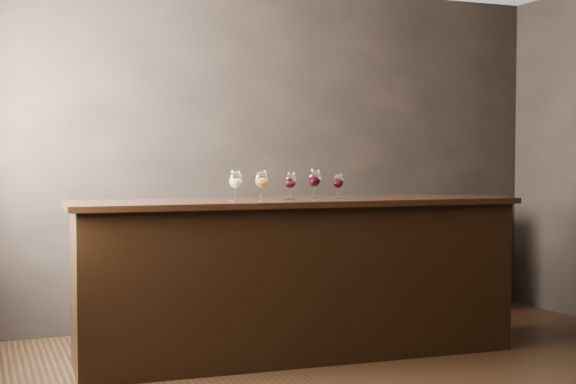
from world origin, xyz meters
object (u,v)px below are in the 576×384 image
object	(u,v)px
glass_amber	(261,180)
glass_red_c	(338,181)
glass_white	(235,180)
bar_counter	(298,281)
glass_red_a	(290,181)
glass_red_b	(315,179)
back_bar_shelf	(323,264)

from	to	relation	value
glass_amber	glass_red_c	bearing A→B (deg)	-0.36
glass_white	bar_counter	bearing A→B (deg)	3.29
glass_red_a	glass_red_b	size ratio (longest dim) A/B	0.91
back_bar_shelf	glass_red_b	size ratio (longest dim) A/B	12.97
bar_counter	glass_white	distance (m)	0.84
bar_counter	back_bar_shelf	bearing A→B (deg)	60.20
glass_white	glass_red_a	distance (m)	0.39
back_bar_shelf	glass_red_a	size ratio (longest dim) A/B	14.25
glass_white	glass_red_c	distance (m)	0.76
back_bar_shelf	glass_red_c	size ratio (longest dim) A/B	15.16
glass_red_b	glass_red_c	xyz separation A→B (m)	(0.17, -0.02, -0.02)
bar_counter	glass_red_b	distance (m)	0.72
bar_counter	glass_red_b	size ratio (longest dim) A/B	14.48
glass_white	glass_red_c	size ratio (longest dim) A/B	1.14
bar_counter	glass_white	world-z (taller)	glass_white
glass_amber	glass_red_c	distance (m)	0.57
back_bar_shelf	glass_red_a	bearing A→B (deg)	-124.47
glass_red_b	glass_white	bearing A→B (deg)	-176.27
glass_white	glass_amber	xyz separation A→B (m)	(0.19, 0.02, 0.00)
glass_red_a	glass_red_b	bearing A→B (deg)	9.35
glass_white	glass_red_c	world-z (taller)	glass_white
glass_amber	glass_red_c	size ratio (longest dim) A/B	1.14
bar_counter	glass_red_c	world-z (taller)	glass_red_c
bar_counter	glass_red_a	bearing A→B (deg)	-159.86
glass_white	glass_amber	world-z (taller)	glass_amber
glass_red_b	glass_red_c	size ratio (longest dim) A/B	1.17
back_bar_shelf	glass_amber	distance (m)	1.53
glass_white	glass_red_a	xyz separation A→B (m)	(0.39, 0.01, -0.01)
bar_counter	glass_red_a	size ratio (longest dim) A/B	15.91
glass_amber	glass_red_a	size ratio (longest dim) A/B	1.08
back_bar_shelf	glass_red_c	distance (m)	1.27
glass_red_c	bar_counter	bearing A→B (deg)	178.01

